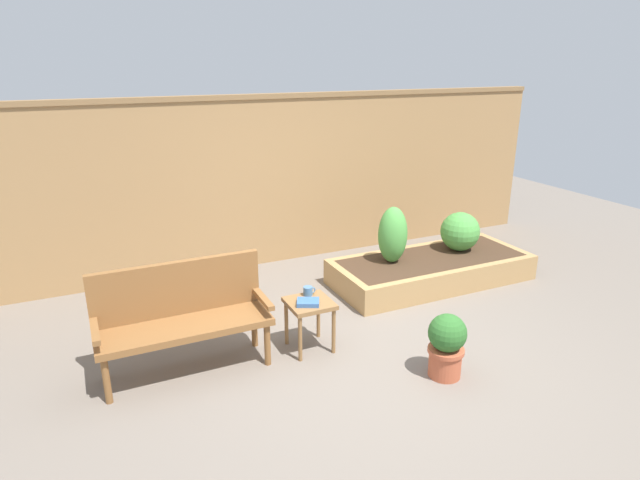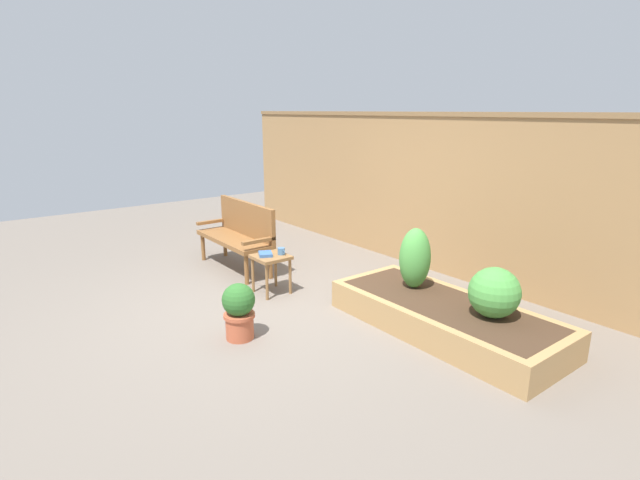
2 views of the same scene
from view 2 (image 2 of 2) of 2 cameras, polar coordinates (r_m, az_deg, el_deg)
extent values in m
plane|color=#70665B|center=(5.61, -6.58, -7.87)|extent=(14.00, 14.00, 0.00)
cube|color=#A37A4C|center=(6.95, 11.89, 5.44)|extent=(8.40, 0.10, 2.10)
cube|color=olive|center=(6.86, 12.40, 14.36)|extent=(8.40, 0.14, 0.06)
cylinder|color=brown|center=(6.44, -5.89, -2.88)|extent=(0.06, 0.06, 0.40)
cylinder|color=brown|center=(6.27, -8.70, -3.48)|extent=(0.06, 0.06, 0.40)
cylinder|color=brown|center=(7.55, -11.18, -0.38)|extent=(0.06, 0.06, 0.40)
cylinder|color=brown|center=(7.41, -13.66, -0.83)|extent=(0.06, 0.06, 0.40)
cube|color=brown|center=(6.84, -10.14, 0.06)|extent=(1.44, 0.48, 0.06)
cube|color=brown|center=(6.88, -8.69, 2.51)|extent=(1.44, 0.06, 0.48)
cube|color=brown|center=(7.42, -12.66, 2.13)|extent=(0.06, 0.48, 0.04)
cube|color=brown|center=(6.23, -7.25, -0.10)|extent=(0.06, 0.48, 0.04)
cylinder|color=olive|center=(5.89, -3.56, -4.34)|extent=(0.04, 0.04, 0.44)
cylinder|color=olive|center=(5.73, -6.30, -5.00)|extent=(0.04, 0.04, 0.44)
cylinder|color=olive|center=(6.16, -5.28, -3.52)|extent=(0.04, 0.04, 0.44)
cylinder|color=olive|center=(6.00, -7.95, -4.12)|extent=(0.04, 0.04, 0.44)
cube|color=olive|center=(5.87, -5.83, -2.02)|extent=(0.40, 0.40, 0.04)
cylinder|color=teal|center=(5.88, -4.60, -1.32)|extent=(0.09, 0.09, 0.08)
torus|color=teal|center=(5.84, -4.34, -1.43)|extent=(0.06, 0.01, 0.06)
cube|color=#38609E|center=(5.86, -6.47, -1.66)|extent=(0.24, 0.22, 0.04)
cylinder|color=#B75638|center=(4.88, -9.47, -10.17)|extent=(0.27, 0.27, 0.23)
cylinder|color=#B75638|center=(4.83, -9.53, -8.76)|extent=(0.31, 0.31, 0.04)
sphere|color=#2D6628|center=(4.77, -9.62, -6.98)|extent=(0.32, 0.32, 0.32)
cube|color=#AD8451|center=(4.79, 11.04, -10.29)|extent=(2.40, 0.09, 0.30)
cube|color=#AD8451|center=(5.45, 17.48, -7.49)|extent=(2.40, 0.09, 0.30)
cube|color=#AD8451|center=(5.83, 5.54, -5.35)|extent=(0.09, 0.82, 0.30)
cube|color=#AD8451|center=(4.58, 26.14, -12.90)|extent=(0.09, 0.82, 0.30)
cube|color=#422D1E|center=(5.11, 14.48, -8.81)|extent=(2.22, 0.82, 0.30)
cylinder|color=brown|center=(5.41, 11.00, -5.18)|extent=(0.04, 0.04, 0.06)
ellipsoid|color=#4C9942|center=(5.31, 11.16, -2.12)|extent=(0.34, 0.34, 0.67)
cylinder|color=brown|center=(4.87, 19.70, -8.17)|extent=(0.04, 0.04, 0.06)
sphere|color=#4C9942|center=(4.79, 19.92, -5.86)|extent=(0.48, 0.48, 0.48)
camera|label=1|loc=(6.67, -48.82, 13.53)|focal=30.08mm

